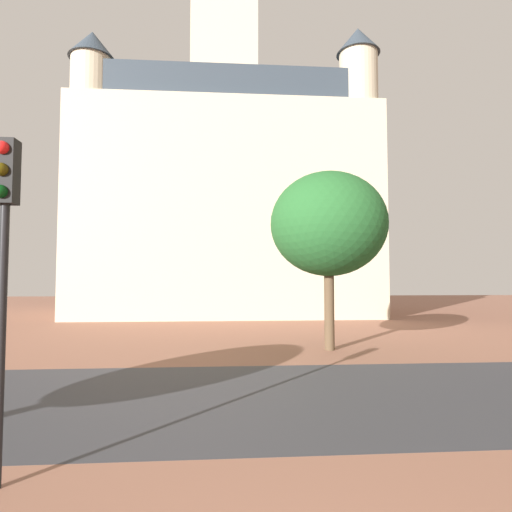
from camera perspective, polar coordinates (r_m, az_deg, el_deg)
ground_plane at (r=12.18m, az=-0.59°, el=-16.29°), size 120.00×120.00×0.00m
street_asphalt_strip at (r=10.58m, az=0.03°, el=-18.31°), size 120.00×6.96×0.00m
landmark_building at (r=35.93m, az=-3.94°, el=8.64°), size 22.46×14.15×35.21m
traffic_light_pole at (r=6.72m, az=-30.83°, el=1.67°), size 0.28×0.34×4.70m
tree_curb_far at (r=17.16m, az=9.72°, el=4.20°), size 4.62×4.62×7.05m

